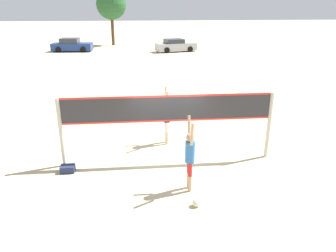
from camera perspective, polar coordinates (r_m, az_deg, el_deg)
The scene contains 9 objects.
ground_plane at distance 11.68m, azimuth -0.00°, elevation -6.07°, with size 200.00×200.00×0.00m, color beige.
volleyball_net at distance 11.03m, azimuth -0.00°, elevation 1.78°, with size 7.28×0.13×2.40m.
player_spiker at distance 9.48m, azimuth 3.84°, elevation -4.79°, with size 0.28×0.72×2.24m.
player_blocker at distance 12.69m, azimuth -0.22°, elevation 1.93°, with size 0.28×0.72×2.23m.
volleyball at distance 9.25m, azimuth 4.94°, elevation -13.17°, with size 0.22×0.22×0.22m.
gear_bag at distance 11.40m, azimuth -17.07°, elevation -7.12°, with size 0.46×0.34×0.23m.
parked_car_near at distance 40.47m, azimuth -16.42°, elevation 13.30°, with size 4.62×2.17×1.49m.
parked_car_mid at distance 38.75m, azimuth 1.32°, elevation 13.79°, with size 4.84×2.84×1.43m.
tree_left_cluster at distance 45.45m, azimuth -9.87°, elevation 20.14°, with size 3.86×3.86×7.07m.
Camera 1 is at (-1.04, -10.39, 5.24)m, focal length 35.00 mm.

